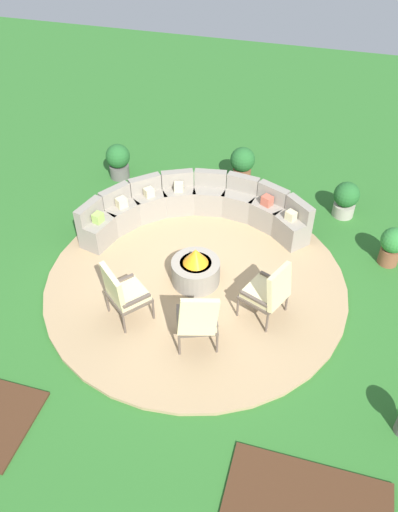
{
  "coord_description": "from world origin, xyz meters",
  "views": [
    {
      "loc": [
        1.78,
        -5.99,
        6.14
      ],
      "look_at": [
        0.0,
        0.2,
        0.45
      ],
      "focal_mm": 35.91,
      "sensor_mm": 36.0,
      "label": 1
    }
  ],
  "objects_px": {
    "lounge_chair_back_left": "(269,291)",
    "potted_plant_4": "(242,163)",
    "lounge_chair_front_left": "(123,292)",
    "fire_pit": "(196,269)",
    "lounge_chair_front_right": "(197,319)",
    "potted_plant_2": "(118,160)",
    "potted_plant_1": "(393,245)",
    "potted_plant_3": "(346,198)",
    "curved_stone_bench": "(194,208)"
  },
  "relations": [
    {
      "from": "lounge_chair_back_left",
      "to": "potted_plant_4",
      "type": "height_order",
      "value": "lounge_chair_back_left"
    },
    {
      "from": "lounge_chair_front_left",
      "to": "lounge_chair_back_left",
      "type": "height_order",
      "value": "lounge_chair_front_left"
    },
    {
      "from": "fire_pit",
      "to": "lounge_chair_front_left",
      "type": "relative_size",
      "value": 0.74
    },
    {
      "from": "lounge_chair_front_right",
      "to": "potted_plant_2",
      "type": "relative_size",
      "value": 1.44
    },
    {
      "from": "lounge_chair_front_left",
      "to": "lounge_chair_back_left",
      "type": "relative_size",
      "value": 1.05
    },
    {
      "from": "fire_pit",
      "to": "potted_plant_2",
      "type": "distance_m",
      "value": 3.74
    },
    {
      "from": "lounge_chair_back_left",
      "to": "potted_plant_4",
      "type": "distance_m",
      "value": 3.94
    },
    {
      "from": "lounge_chair_front_left",
      "to": "potted_plant_2",
      "type": "xyz_separation_m",
      "value": [
        -1.71,
        3.84,
        -0.2
      ]
    },
    {
      "from": "lounge_chair_front_left",
      "to": "potted_plant_1",
      "type": "relative_size",
      "value": 1.5
    },
    {
      "from": "lounge_chair_front_left",
      "to": "potted_plant_4",
      "type": "xyz_separation_m",
      "value": [
        0.89,
        4.39,
        -0.17
      ]
    },
    {
      "from": "lounge_chair_back_left",
      "to": "potted_plant_2",
      "type": "relative_size",
      "value": 1.36
    },
    {
      "from": "lounge_chair_front_left",
      "to": "lounge_chair_front_right",
      "type": "height_order",
      "value": "lounge_chair_front_right"
    },
    {
      "from": "potted_plant_3",
      "to": "potted_plant_1",
      "type": "bearing_deg",
      "value": -54.52
    },
    {
      "from": "fire_pit",
      "to": "lounge_chair_back_left",
      "type": "relative_size",
      "value": 0.78
    },
    {
      "from": "lounge_chair_front_left",
      "to": "potted_plant_1",
      "type": "distance_m",
      "value": 4.72
    },
    {
      "from": "fire_pit",
      "to": "curved_stone_bench",
      "type": "relative_size",
      "value": 0.2
    },
    {
      "from": "potted_plant_3",
      "to": "potted_plant_2",
      "type": "bearing_deg",
      "value": 179.18
    },
    {
      "from": "potted_plant_4",
      "to": "potted_plant_3",
      "type": "bearing_deg",
      "value": -15.73
    },
    {
      "from": "lounge_chair_back_left",
      "to": "potted_plant_1",
      "type": "bearing_deg",
      "value": -21.87
    },
    {
      "from": "lounge_chair_front_right",
      "to": "lounge_chair_back_left",
      "type": "height_order",
      "value": "lounge_chair_front_right"
    },
    {
      "from": "fire_pit",
      "to": "potted_plant_1",
      "type": "xyz_separation_m",
      "value": [
        3.14,
        1.45,
        0.08
      ]
    },
    {
      "from": "lounge_chair_back_left",
      "to": "potted_plant_4",
      "type": "relative_size",
      "value": 1.3
    },
    {
      "from": "lounge_chair_front_left",
      "to": "lounge_chair_front_right",
      "type": "bearing_deg",
      "value": 29.41
    },
    {
      "from": "lounge_chair_back_left",
      "to": "lounge_chair_front_left",
      "type": "bearing_deg",
      "value": 129.31
    },
    {
      "from": "fire_pit",
      "to": "lounge_chair_back_left",
      "type": "distance_m",
      "value": 1.39
    },
    {
      "from": "curved_stone_bench",
      "to": "potted_plant_4",
      "type": "distance_m",
      "value": 1.83
    },
    {
      "from": "potted_plant_1",
      "to": "lounge_chair_front_left",
      "type": "bearing_deg",
      "value": -147.27
    },
    {
      "from": "lounge_chair_front_right",
      "to": "potted_plant_2",
      "type": "bearing_deg",
      "value": 105.58
    },
    {
      "from": "fire_pit",
      "to": "lounge_chair_front_right",
      "type": "bearing_deg",
      "value": -72.61
    },
    {
      "from": "potted_plant_4",
      "to": "potted_plant_1",
      "type": "bearing_deg",
      "value": -30.98
    },
    {
      "from": "curved_stone_bench",
      "to": "potted_plant_3",
      "type": "distance_m",
      "value": 2.97
    },
    {
      "from": "lounge_chair_front_right",
      "to": "lounge_chair_back_left",
      "type": "distance_m",
      "value": 1.23
    },
    {
      "from": "potted_plant_2",
      "to": "potted_plant_3",
      "type": "height_order",
      "value": "potted_plant_2"
    },
    {
      "from": "lounge_chair_front_left",
      "to": "potted_plant_4",
      "type": "distance_m",
      "value": 4.49
    },
    {
      "from": "lounge_chair_front_right",
      "to": "potted_plant_1",
      "type": "bearing_deg",
      "value": 24.92
    },
    {
      "from": "potted_plant_2",
      "to": "potted_plant_3",
      "type": "distance_m",
      "value": 4.8
    },
    {
      "from": "potted_plant_2",
      "to": "potted_plant_1",
      "type": "bearing_deg",
      "value": -12.85
    },
    {
      "from": "potted_plant_1",
      "to": "potted_plant_4",
      "type": "relative_size",
      "value": 0.92
    },
    {
      "from": "potted_plant_1",
      "to": "potted_plant_3",
      "type": "distance_m",
      "value": 1.51
    },
    {
      "from": "lounge_chair_back_left",
      "to": "potted_plant_4",
      "type": "xyz_separation_m",
      "value": [
        -1.23,
        3.74,
        -0.15
      ]
    },
    {
      "from": "potted_plant_3",
      "to": "lounge_chair_front_right",
      "type": "bearing_deg",
      "value": -114.97
    },
    {
      "from": "potted_plant_1",
      "to": "potted_plant_4",
      "type": "distance_m",
      "value": 3.58
    },
    {
      "from": "potted_plant_2",
      "to": "lounge_chair_front_left",
      "type": "bearing_deg",
      "value": -65.98
    },
    {
      "from": "potted_plant_4",
      "to": "lounge_chair_front_right",
      "type": "bearing_deg",
      "value": -85.74
    },
    {
      "from": "lounge_chair_back_left",
      "to": "potted_plant_2",
      "type": "bearing_deg",
      "value": 72.46
    },
    {
      "from": "lounge_chair_back_left",
      "to": "curved_stone_bench",
      "type": "bearing_deg",
      "value": 63.9
    },
    {
      "from": "lounge_chair_front_right",
      "to": "potted_plant_1",
      "type": "xyz_separation_m",
      "value": [
        2.73,
        2.76,
        -0.21
      ]
    },
    {
      "from": "potted_plant_2",
      "to": "fire_pit",
      "type": "bearing_deg",
      "value": -47.3
    },
    {
      "from": "lounge_chair_back_left",
      "to": "potted_plant_1",
      "type": "distance_m",
      "value": 2.66
    },
    {
      "from": "curved_stone_bench",
      "to": "potted_plant_4",
      "type": "bearing_deg",
      "value": 72.44
    }
  ]
}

